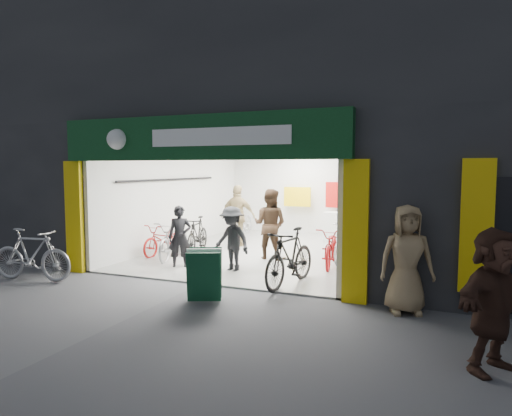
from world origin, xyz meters
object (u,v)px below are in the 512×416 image
Objects in this scene: parked_bike at (32,255)px; pedestrian_near at (407,259)px; bike_left_front at (174,240)px; bike_right_front at (290,258)px; sandwich_board at (205,273)px.

parked_bike is 7.69m from pedestrian_near.
bike_left_front is 6.55m from pedestrian_near.
bike_right_front is 1.05× the size of parked_bike.
bike_left_front is 1.03× the size of parked_bike.
sandwich_board is (-3.46, -0.70, -0.40)m from pedestrian_near.
pedestrian_near is (7.65, 0.77, 0.35)m from parked_bike.
bike_left_front is 2.09× the size of sandwich_board.
bike_right_front is 1.09× the size of pedestrian_near.
pedestrian_near is at bearing -32.83° from bike_left_front.
bike_right_front reaches higher than sandwich_board.
pedestrian_near is (6.08, -2.41, 0.40)m from bike_left_front.
bike_left_front is 0.98× the size of bike_right_front.
sandwich_board is at bearing 172.53° from pedestrian_near.
pedestrian_near is (2.35, -0.92, 0.32)m from bike_right_front.
sandwich_board is at bearing -97.73° from parked_bike.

